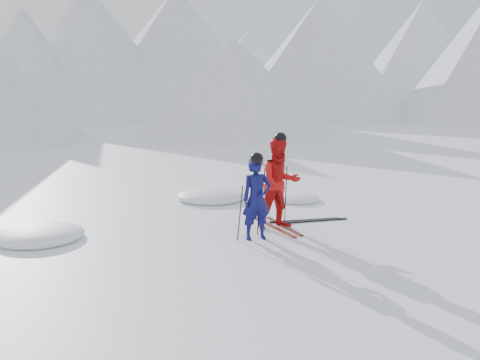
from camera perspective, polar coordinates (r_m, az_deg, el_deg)
ground at (r=11.52m, az=7.69°, el=-4.99°), size 160.00×160.00×0.00m
mountain_range at (r=45.56m, az=-19.07°, el=14.02°), size 106.15×62.94×15.53m
skier_blue at (r=10.14m, az=1.88°, el=-2.14°), size 0.69×0.56×1.65m
skier_red at (r=11.00m, az=4.51°, el=-0.35°), size 1.10×0.94×1.98m
pole_blue_left at (r=10.14m, az=0.01°, el=-3.72°), size 0.11×0.08×1.10m
pole_blue_right at (r=10.54m, az=2.12°, el=-3.21°), size 0.11×0.07×1.10m
pole_red_left at (r=11.07m, az=2.46°, el=-2.01°), size 0.13×0.10×1.32m
pole_red_right at (r=11.37m, az=5.15°, el=-1.72°), size 0.13×0.09×1.32m
ski_worn_left at (r=11.14m, az=3.97°, el=-5.36°), size 0.40×1.69×0.03m
ski_worn_right at (r=11.29m, az=4.91°, el=-5.16°), size 0.52×1.67×0.03m
ski_loose_a at (r=11.84m, az=7.28°, el=-4.50°), size 1.61×0.73×0.03m
ski_loose_b at (r=11.80m, az=8.14°, el=-4.57°), size 1.62×0.68×0.03m
snow_lumps at (r=12.77m, az=-7.52°, el=-3.53°), size 8.21×3.08×0.42m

